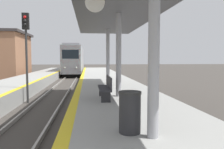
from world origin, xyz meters
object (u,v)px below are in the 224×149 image
object	(u,v)px
signal_mid	(26,41)
trash_bin	(130,112)
train	(75,60)
bench	(106,87)

from	to	relation	value
signal_mid	trash_bin	world-z (taller)	signal_mid
train	signal_mid	size ratio (longest dim) A/B	3.97
trash_bin	signal_mid	bearing A→B (deg)	118.16
trash_bin	bench	distance (m)	4.10
bench	signal_mid	bearing A→B (deg)	136.28
train	bench	size ratio (longest dim) A/B	11.16
signal_mid	bench	bearing A→B (deg)	-43.72
train	bench	world-z (taller)	train
signal_mid	trash_bin	distance (m)	9.37
trash_bin	bench	size ratio (longest dim) A/B	0.51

